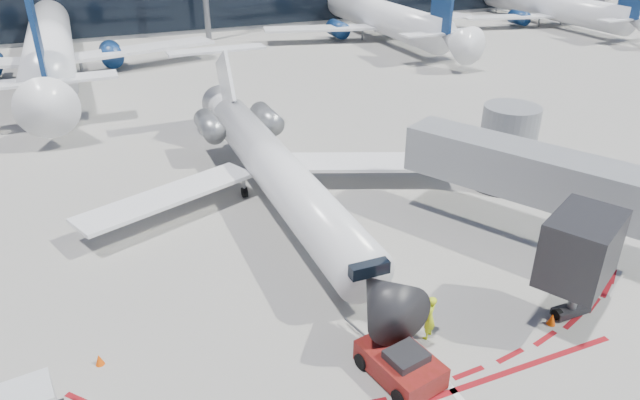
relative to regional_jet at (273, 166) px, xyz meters
name	(u,v)px	position (x,y,z in m)	size (l,w,h in m)	color
ground	(323,233)	(1.19, -4.19, -2.20)	(260.00, 260.00, 0.00)	slate
apron_centerline	(309,215)	(1.19, -2.19, -2.19)	(0.25, 40.00, 0.01)	silver
apron_stop_bar	(454,391)	(1.19, -15.69, -2.19)	(14.00, 0.25, 0.01)	maroon
jet_bridge	(527,171)	(10.99, -7.20, 0.81)	(10.03, 15.20, 4.90)	gray
regional_jet	(273,166)	(0.00, 0.00, 0.00)	(21.31, 26.28, 6.58)	white
pushback_tug	(400,363)	(-0.15, -14.32, -1.65)	(2.51, 4.84, 1.23)	#5C160D
ramp_worker	(429,317)	(1.85, -12.96, -1.27)	(0.68, 0.45, 1.86)	#BFDB17
safety_cone_left	(99,360)	(-9.90, -9.69, -1.97)	(0.32, 0.32, 0.45)	#E54A04
safety_cone_right	(552,319)	(6.79, -14.21, -1.95)	(0.36, 0.36, 0.50)	#E54A04
bg_airliner_1	(42,11)	(-11.26, 34.19, 3.81)	(37.11, 39.29, 12.01)	white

